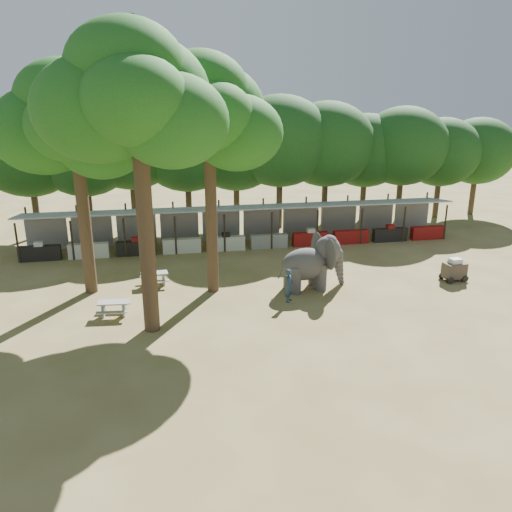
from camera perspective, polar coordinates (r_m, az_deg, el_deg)
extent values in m
plane|color=brown|center=(20.43, 5.52, -9.33)|extent=(100.00, 100.00, 0.00)
cube|color=gray|center=(32.60, -1.31, 5.57)|extent=(28.00, 2.99, 0.39)
cylinder|color=#2D2319|center=(31.96, -23.72, 1.45)|extent=(0.12, 0.12, 2.40)
cylinder|color=#2D2319|center=(34.47, -22.85, 2.97)|extent=(0.12, 0.12, 2.80)
cube|color=black|center=(32.39, -23.47, 0.29)|extent=(2.38, 0.50, 0.90)
cube|color=gray|center=(34.52, -22.79, 2.31)|extent=(2.52, 0.12, 2.00)
cylinder|color=#2D2319|center=(31.45, -18.75, 1.76)|extent=(0.12, 0.12, 2.40)
cylinder|color=#2D2319|center=(34.00, -18.23, 3.28)|extent=(0.12, 0.12, 2.80)
cube|color=silver|center=(31.89, -18.56, 0.58)|extent=(2.38, 0.50, 0.90)
cube|color=gray|center=(34.04, -18.18, 2.61)|extent=(2.52, 0.12, 2.00)
cylinder|color=#2D2319|center=(31.18, -13.65, 2.07)|extent=(0.12, 0.12, 2.40)
cylinder|color=#2D2319|center=(33.75, -13.52, 3.58)|extent=(0.12, 0.12, 2.80)
cube|color=black|center=(31.62, -13.54, 0.88)|extent=(2.38, 0.50, 0.90)
cube|color=gray|center=(33.80, -13.47, 2.90)|extent=(2.52, 0.12, 2.00)
cylinder|color=#2D2319|center=(31.16, -8.51, 2.37)|extent=(0.12, 0.12, 2.40)
cylinder|color=#2D2319|center=(33.73, -8.76, 3.85)|extent=(0.12, 0.12, 2.80)
cube|color=silver|center=(31.60, -8.47, 1.17)|extent=(2.38, 0.50, 0.90)
cube|color=gray|center=(33.78, -8.72, 3.17)|extent=(2.52, 0.12, 2.00)
cylinder|color=#2D2319|center=(31.39, -3.40, 2.64)|extent=(0.12, 0.12, 2.40)
cylinder|color=#2D2319|center=(33.95, -4.03, 4.10)|extent=(0.12, 0.12, 2.80)
cube|color=silver|center=(31.83, -3.44, 1.45)|extent=(2.38, 0.50, 0.90)
cube|color=gray|center=(33.99, -4.00, 3.42)|extent=(2.52, 0.12, 2.00)
cylinder|color=#2D2319|center=(31.87, 1.60, 2.89)|extent=(0.12, 0.12, 2.40)
cylinder|color=#2D2319|center=(34.39, 0.62, 4.31)|extent=(0.12, 0.12, 2.80)
cube|color=gray|center=(32.30, 1.49, 1.71)|extent=(2.38, 0.50, 0.90)
cube|color=gray|center=(34.43, 0.63, 3.65)|extent=(2.52, 0.12, 2.00)
cylinder|color=#2D2319|center=(32.58, 6.42, 3.11)|extent=(0.12, 0.12, 2.40)
cylinder|color=#2D2319|center=(35.05, 5.12, 4.49)|extent=(0.12, 0.12, 2.80)
cube|color=maroon|center=(33.00, 6.25, 1.95)|extent=(2.38, 0.50, 0.90)
cube|color=gray|center=(35.09, 5.13, 3.84)|extent=(2.52, 0.12, 2.00)
cylinder|color=#2D2319|center=(33.51, 11.00, 3.29)|extent=(0.12, 0.12, 2.40)
cylinder|color=#2D2319|center=(35.92, 9.43, 4.64)|extent=(0.12, 0.12, 2.80)
cube|color=maroon|center=(33.92, 10.77, 2.17)|extent=(2.38, 0.50, 0.90)
cube|color=gray|center=(35.96, 9.43, 4.00)|extent=(2.52, 0.12, 2.00)
cylinder|color=#2D2319|center=(34.65, 15.31, 3.45)|extent=(0.12, 0.12, 2.40)
cylinder|color=#2D2319|center=(36.98, 13.52, 4.75)|extent=(0.12, 0.12, 2.80)
cube|color=black|center=(35.04, 15.04, 2.36)|extent=(2.38, 0.50, 0.90)
cube|color=gray|center=(37.02, 13.51, 4.13)|extent=(2.52, 0.12, 2.00)
cylinder|color=#2D2319|center=(35.96, 19.33, 3.58)|extent=(0.12, 0.12, 2.40)
cylinder|color=#2D2319|center=(38.21, 17.36, 4.84)|extent=(0.12, 0.12, 2.80)
cube|color=maroon|center=(36.34, 19.02, 2.53)|extent=(2.38, 0.50, 0.90)
cube|color=gray|center=(38.25, 17.35, 4.24)|extent=(2.52, 0.12, 2.00)
cylinder|color=#332316|center=(25.14, -19.23, 5.96)|extent=(0.60, 0.60, 9.20)
cone|color=#332316|center=(24.73, -20.32, 16.45)|extent=(0.57, 0.57, 2.88)
ellipsoid|color=#154B16|center=(25.30, -23.09, 13.00)|extent=(4.80, 4.80, 3.94)
ellipsoid|color=#154B16|center=(24.05, -17.20, 12.48)|extent=(4.20, 4.20, 3.44)
ellipsoid|color=#154B16|center=(25.80, -19.31, 14.80)|extent=(5.20, 5.20, 4.26)
ellipsoid|color=#154B16|center=(23.46, -20.51, 13.78)|extent=(3.80, 3.80, 3.12)
ellipsoid|color=#154B16|center=(24.97, -20.96, 16.43)|extent=(4.40, 4.40, 3.61)
cylinder|color=#332316|center=(19.87, -12.65, 5.47)|extent=(0.64, 0.64, 10.40)
cone|color=#332316|center=(19.51, -13.72, 20.58)|extent=(0.61, 0.61, 3.25)
ellipsoid|color=#154B16|center=(19.87, -17.54, 15.70)|extent=(4.80, 4.80, 3.94)
ellipsoid|color=#154B16|center=(18.89, -9.59, 14.98)|extent=(4.20, 4.20, 3.44)
ellipsoid|color=#154B16|center=(20.57, -12.82, 17.76)|extent=(5.20, 5.20, 4.26)
ellipsoid|color=#154B16|center=(18.17, -13.58, 16.88)|extent=(3.80, 3.80, 3.12)
ellipsoid|color=#154B16|center=(19.72, -14.58, 20.01)|extent=(4.40, 4.40, 3.61)
cylinder|color=#332316|center=(23.98, -5.19, 6.83)|extent=(0.56, 0.56, 9.60)
cone|color=#332316|center=(23.59, -5.52, 18.37)|extent=(0.53, 0.53, 3.00)
ellipsoid|color=#154B16|center=(23.80, -8.96, 14.77)|extent=(4.80, 4.80, 3.94)
ellipsoid|color=#154B16|center=(23.18, -2.19, 13.90)|extent=(4.20, 4.20, 3.44)
ellipsoid|color=#154B16|center=(24.70, -5.25, 16.38)|extent=(5.20, 5.20, 4.26)
ellipsoid|color=#154B16|center=(22.30, -5.09, 15.52)|extent=(3.80, 3.80, 3.12)
ellipsoid|color=#154B16|center=(23.76, -6.33, 18.24)|extent=(4.40, 4.40, 3.61)
cylinder|color=#332316|center=(38.02, -22.98, 4.92)|extent=(0.44, 0.44, 3.74)
ellipsoid|color=#0E350F|center=(37.49, -23.64, 10.37)|extent=(6.46, 5.95, 5.61)
cylinder|color=#332316|center=(37.46, -17.98, 5.28)|extent=(0.44, 0.44, 3.74)
ellipsoid|color=#0E350F|center=(36.93, -18.51, 10.83)|extent=(6.46, 5.95, 5.61)
cylinder|color=#332316|center=(37.20, -12.87, 5.61)|extent=(0.44, 0.44, 3.74)
ellipsoid|color=#0E350F|center=(36.66, -13.26, 11.21)|extent=(6.46, 5.95, 5.61)
cylinder|color=#332316|center=(37.24, -7.72, 5.90)|extent=(0.44, 0.44, 3.74)
ellipsoid|color=#0E350F|center=(36.70, -7.95, 11.50)|extent=(6.46, 5.95, 5.61)
cylinder|color=#332316|center=(37.57, -2.61, 6.14)|extent=(0.44, 0.44, 3.74)
ellipsoid|color=#0E350F|center=(37.04, -2.69, 11.70)|extent=(6.46, 5.95, 5.61)
cylinder|color=#332316|center=(38.19, 2.37, 6.33)|extent=(0.44, 0.44, 3.74)
ellipsoid|color=#0E350F|center=(37.66, 2.44, 11.80)|extent=(6.46, 5.95, 5.61)
cylinder|color=#332316|center=(39.08, 7.16, 6.46)|extent=(0.44, 0.44, 3.74)
ellipsoid|color=#0E350F|center=(38.57, 7.36, 11.80)|extent=(6.46, 5.95, 5.61)
cylinder|color=#332316|center=(40.24, 11.71, 6.55)|extent=(0.44, 0.44, 3.74)
ellipsoid|color=#0E350F|center=(39.74, 12.03, 11.73)|extent=(6.46, 5.95, 5.61)
cylinder|color=#332316|center=(41.63, 15.98, 6.59)|extent=(0.44, 0.44, 3.74)
ellipsoid|color=#0E350F|center=(41.15, 16.40, 11.59)|extent=(6.46, 5.95, 5.61)
cylinder|color=#332316|center=(43.23, 19.95, 6.60)|extent=(0.44, 0.44, 3.74)
ellipsoid|color=#0E350F|center=(42.77, 20.46, 11.41)|extent=(6.46, 5.95, 5.61)
cylinder|color=#332316|center=(45.02, 23.63, 6.58)|extent=(0.44, 0.44, 3.74)
ellipsoid|color=#0E350F|center=(44.58, 24.20, 11.19)|extent=(6.46, 5.95, 5.61)
ellipsoid|color=#3B3839|center=(25.06, 5.66, -0.93)|extent=(2.72, 1.82, 1.64)
cylinder|color=#3B3839|center=(24.66, 4.52, -2.78)|extent=(0.66, 0.66, 1.37)
cylinder|color=#3B3839|center=(25.33, 3.82, -2.21)|extent=(0.66, 0.66, 1.37)
cylinder|color=#3B3839|center=(25.22, 7.42, -2.40)|extent=(0.66, 0.66, 1.37)
cylinder|color=#3B3839|center=(25.88, 6.66, -1.86)|extent=(0.66, 0.66, 1.37)
ellipsoid|color=#3B3839|center=(25.40, 8.16, 0.60)|extent=(1.55, 1.32, 1.52)
ellipsoid|color=#3B3839|center=(24.65, 8.46, 0.17)|extent=(0.41, 1.27, 1.56)
ellipsoid|color=#3B3839|center=(25.92, 6.96, 1.08)|extent=(0.41, 1.27, 1.56)
cone|color=#3B3839|center=(26.05, 9.51, -1.46)|extent=(0.71, 0.71, 1.72)
imported|color=#26384C|center=(23.60, 3.81, -3.39)|extent=(0.63, 0.70, 1.61)
cube|color=gray|center=(22.96, -16.00, -5.10)|extent=(1.40, 0.75, 0.05)
cube|color=gray|center=(23.17, -17.02, -5.87)|extent=(0.14, 0.54, 0.63)
cube|color=gray|center=(23.00, -14.83, -5.85)|extent=(0.14, 0.54, 0.63)
cube|color=gray|center=(22.61, -16.15, -6.20)|extent=(1.36, 0.35, 0.04)
cube|color=gray|center=(23.50, -15.74, -5.25)|extent=(1.36, 0.35, 0.04)
cube|color=gray|center=(26.19, -11.56, -1.95)|extent=(1.42, 0.77, 0.05)
cube|color=gray|center=(26.27, -12.50, -2.73)|extent=(0.14, 0.55, 0.64)
cube|color=gray|center=(26.34, -10.53, -2.55)|extent=(0.14, 0.55, 0.64)
cube|color=gray|center=(25.81, -11.41, -2.87)|extent=(1.38, 0.36, 0.05)
cube|color=gray|center=(26.75, -11.63, -2.16)|extent=(1.38, 0.36, 0.05)
cube|color=#382E28|center=(28.42, 21.58, -1.59)|extent=(1.06, 0.66, 0.73)
cylinder|color=black|center=(28.03, 21.18, -2.59)|extent=(0.31, 0.07, 0.31)
cylinder|color=black|center=(28.50, 22.58, -2.43)|extent=(0.31, 0.07, 0.31)
cylinder|color=black|center=(28.57, 20.43, -2.14)|extent=(0.31, 0.07, 0.31)
cylinder|color=black|center=(29.02, 21.81, -1.99)|extent=(0.31, 0.07, 0.31)
cube|color=silver|center=(28.28, 21.69, -0.69)|extent=(0.53, 0.43, 0.26)
cube|color=#382E28|center=(28.36, 21.73, -1.54)|extent=(1.21, 0.81, 0.80)
cylinder|color=black|center=(27.93, 21.39, -2.65)|extent=(0.35, 0.11, 0.34)
cylinder|color=black|center=(28.50, 22.83, -2.43)|extent=(0.35, 0.11, 0.34)
cylinder|color=black|center=(28.48, 20.46, -2.17)|extent=(0.35, 0.11, 0.34)
cylinder|color=black|center=(29.04, 21.89, -1.96)|extent=(0.35, 0.11, 0.34)
cube|color=silver|center=(28.21, 21.85, -0.55)|extent=(0.62, 0.52, 0.29)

